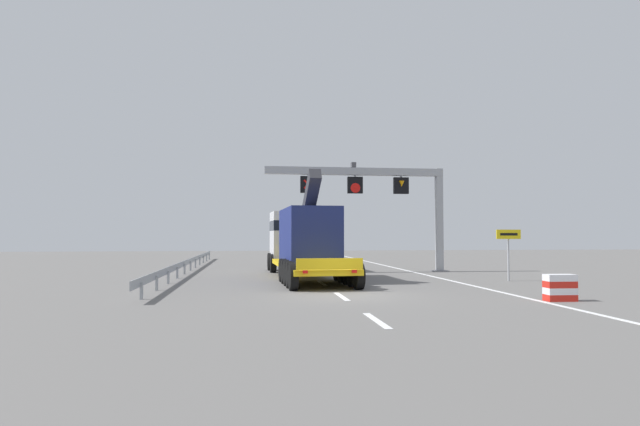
{
  "coord_description": "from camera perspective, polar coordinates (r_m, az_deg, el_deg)",
  "views": [
    {
      "loc": [
        -3.47,
        -19.8,
        2.24
      ],
      "look_at": [
        0.16,
        8.61,
        3.41
      ],
      "focal_mm": 30.16,
      "sensor_mm": 36.0,
      "label": 1
    }
  ],
  "objects": [
    {
      "name": "exit_sign_yellow",
      "position": [
        27.64,
        19.36,
        -3.02
      ],
      "size": [
        1.23,
        0.15,
        2.5
      ],
      "color": "#9EA0A5",
      "rests_on": "ground"
    },
    {
      "name": "ground",
      "position": [
        20.22,
        2.68,
        -8.69
      ],
      "size": [
        112.0,
        112.0,
        0.0
      ],
      "primitive_type": "plane",
      "color": "slate"
    },
    {
      "name": "lane_markings",
      "position": [
        41.46,
        -2.78,
        -5.42
      ],
      "size": [
        0.2,
        57.55,
        0.01
      ],
      "color": "silver",
      "rests_on": "ground"
    },
    {
      "name": "overhead_lane_gantry",
      "position": [
        32.61,
        6.26,
        2.63
      ],
      "size": [
        11.09,
        0.9,
        6.58
      ],
      "color": "#9EA0A5",
      "rests_on": "ground"
    },
    {
      "name": "heavy_haul_truck_yellow",
      "position": [
        29.18,
        -1.96,
        -2.82
      ],
      "size": [
        3.55,
        14.15,
        5.3
      ],
      "color": "yellow",
      "rests_on": "ground"
    },
    {
      "name": "crash_barrier_striped",
      "position": [
        20.08,
        24.11,
        -7.24
      ],
      "size": [
        1.02,
        0.53,
        0.9
      ],
      "color": "red",
      "rests_on": "ground"
    },
    {
      "name": "guardrail_left",
      "position": [
        34.65,
        -13.66,
        -5.05
      ],
      "size": [
        0.13,
        33.2,
        0.76
      ],
      "color": "#999EA3",
      "rests_on": "ground"
    },
    {
      "name": "edge_line_right",
      "position": [
        33.31,
        9.68,
        -6.15
      ],
      "size": [
        0.2,
        63.0,
        0.01
      ],
      "primitive_type": "cube",
      "color": "silver",
      "rests_on": "ground"
    }
  ]
}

